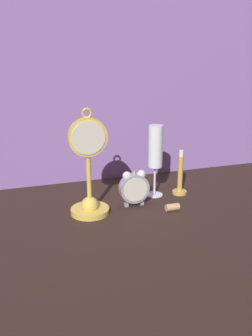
{
  "coord_description": "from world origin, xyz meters",
  "views": [
    {
      "loc": [
        -0.34,
        -0.98,
        0.48
      ],
      "look_at": [
        0.0,
        0.08,
        0.12
      ],
      "focal_mm": 40.0,
      "sensor_mm": 36.0,
      "label": 1
    }
  ],
  "objects_px": {
    "alarm_clock_twin_bell": "(134,187)",
    "brass_candlestick": "(180,179)",
    "pocket_watch_on_stand": "(89,179)",
    "champagne_flute": "(155,151)",
    "wine_cork": "(172,207)"
  },
  "relations": [
    {
      "from": "alarm_clock_twin_bell",
      "to": "brass_candlestick",
      "type": "xyz_separation_m",
      "value": [
        0.18,
        0.05,
        -0.01
      ]
    },
    {
      "from": "pocket_watch_on_stand",
      "to": "champagne_flute",
      "type": "height_order",
      "value": "pocket_watch_on_stand"
    },
    {
      "from": "pocket_watch_on_stand",
      "to": "alarm_clock_twin_bell",
      "type": "xyz_separation_m",
      "value": [
        0.14,
        0.01,
        -0.05
      ]
    },
    {
      "from": "pocket_watch_on_stand",
      "to": "champagne_flute",
      "type": "distance_m",
      "value": 0.25
    },
    {
      "from": "wine_cork",
      "to": "champagne_flute",
      "type": "bearing_deg",
      "value": 92.77
    },
    {
      "from": "pocket_watch_on_stand",
      "to": "champagne_flute",
      "type": "relative_size",
      "value": 1.33
    },
    {
      "from": "brass_candlestick",
      "to": "wine_cork",
      "type": "relative_size",
      "value": 3.65
    },
    {
      "from": "pocket_watch_on_stand",
      "to": "alarm_clock_twin_bell",
      "type": "relative_size",
      "value": 2.76
    },
    {
      "from": "brass_candlestick",
      "to": "wine_cork",
      "type": "height_order",
      "value": "brass_candlestick"
    },
    {
      "from": "champagne_flute",
      "to": "brass_candlestick",
      "type": "relative_size",
      "value": 1.57
    },
    {
      "from": "pocket_watch_on_stand",
      "to": "champagne_flute",
      "type": "bearing_deg",
      "value": 17.12
    },
    {
      "from": "alarm_clock_twin_bell",
      "to": "wine_cork",
      "type": "bearing_deg",
      "value": -35.14
    },
    {
      "from": "alarm_clock_twin_bell",
      "to": "wine_cork",
      "type": "height_order",
      "value": "alarm_clock_twin_bell"
    },
    {
      "from": "alarm_clock_twin_bell",
      "to": "pocket_watch_on_stand",
      "type": "bearing_deg",
      "value": -175.38
    },
    {
      "from": "champagne_flute",
      "to": "brass_candlestick",
      "type": "distance_m",
      "value": 0.14
    }
  ]
}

